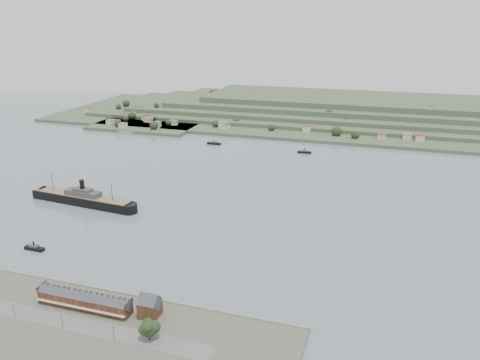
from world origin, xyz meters
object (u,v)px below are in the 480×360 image
(tugboat, at_px, (34,248))
(fig_tree, at_px, (149,328))
(terrace_row, at_px, (84,300))
(steamship, at_px, (79,198))
(gabled_building, at_px, (150,306))

(tugboat, bearing_deg, fig_tree, -27.44)
(terrace_row, bearing_deg, tugboat, 146.74)
(steamship, xyz_separation_m, tugboat, (22.39, -82.55, -3.32))
(tugboat, height_order, fig_tree, fig_tree)
(gabled_building, relative_size, steamship, 0.13)
(gabled_building, bearing_deg, tugboat, 157.99)
(terrace_row, distance_m, gabled_building, 37.74)
(terrace_row, relative_size, steamship, 0.50)
(steamship, bearing_deg, fig_tree, -45.21)
(fig_tree, bearing_deg, gabled_building, 117.37)
(gabled_building, xyz_separation_m, tugboat, (-113.70, 45.96, -6.59))
(steamship, relative_size, tugboat, 7.60)
(steamship, height_order, tugboat, steamship)
(tugboat, distance_m, fig_tree, 138.75)
(terrace_row, height_order, gabled_building, gabled_building)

